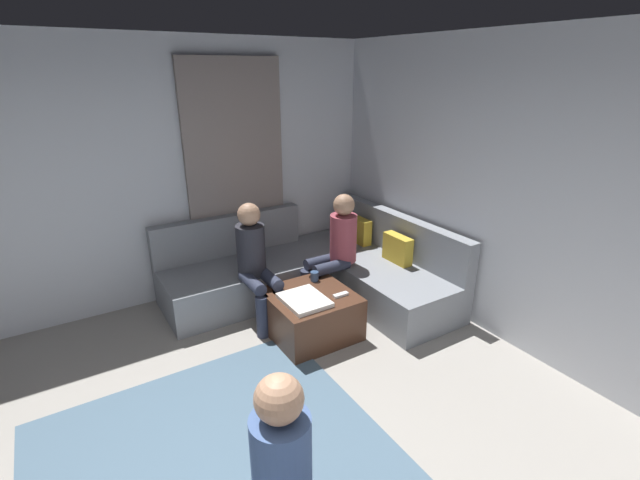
{
  "coord_description": "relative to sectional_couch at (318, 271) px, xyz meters",
  "views": [
    {
      "loc": [
        1.73,
        -0.46,
        2.39
      ],
      "look_at": [
        -1.63,
        1.63,
        0.85
      ],
      "focal_mm": 24.99,
      "sensor_mm": 36.0,
      "label": 1
    }
  ],
  "objects": [
    {
      "name": "wall_left",
      "position": [
        -0.86,
        -1.88,
        1.07
      ],
      "size": [
        0.12,
        6.0,
        2.7
      ],
      "primitive_type": "cube",
      "color": "silver",
      "rests_on": "ground_plane"
    },
    {
      "name": "person_on_couch_side",
      "position": [
        0.15,
        -0.79,
        0.38
      ],
      "size": [
        0.6,
        0.3,
        1.2
      ],
      "rotation": [
        0.0,
        0.0,
        -1.57
      ],
      "color": "#2D3347",
      "rests_on": "ground_plane"
    },
    {
      "name": "curtain_panel",
      "position": [
        -0.76,
        -0.58,
        0.97
      ],
      "size": [
        0.06,
        1.1,
        2.5
      ],
      "primitive_type": "cube",
      "color": "gray",
      "rests_on": "ground_plane"
    },
    {
      "name": "folded_blanket",
      "position": [
        0.74,
        -0.6,
        0.16
      ],
      "size": [
        0.44,
        0.36,
        0.04
      ],
      "primitive_type": "cube",
      "color": "white",
      "rests_on": "ottoman"
    },
    {
      "name": "ottoman",
      "position": [
        0.64,
        -0.48,
        -0.07
      ],
      "size": [
        0.76,
        0.76,
        0.42
      ],
      "primitive_type": "cube",
      "color": "#4C2D1E",
      "rests_on": "ground_plane"
    },
    {
      "name": "wall_back",
      "position": [
        2.08,
        1.06,
        1.07
      ],
      "size": [
        6.0,
        0.12,
        2.7
      ],
      "primitive_type": "cube",
      "color": "silver",
      "rests_on": "ground_plane"
    },
    {
      "name": "person_on_couch_back",
      "position": [
        0.27,
        0.06,
        0.38
      ],
      "size": [
        0.3,
        0.6,
        1.2
      ],
      "rotation": [
        0.0,
        0.0,
        3.14
      ],
      "color": "#2D3347",
      "rests_on": "ground_plane"
    },
    {
      "name": "coffee_mug",
      "position": [
        0.42,
        -0.3,
        0.19
      ],
      "size": [
        0.08,
        0.08,
        0.1
      ],
      "primitive_type": "cylinder",
      "color": "#334C72",
      "rests_on": "ottoman"
    },
    {
      "name": "sectional_couch",
      "position": [
        0.0,
        0.0,
        0.0
      ],
      "size": [
        2.1,
        2.55,
        0.87
      ],
      "color": "gray",
      "rests_on": "ground_plane"
    },
    {
      "name": "game_remote",
      "position": [
        0.82,
        -0.26,
        0.15
      ],
      "size": [
        0.05,
        0.15,
        0.02
      ],
      "primitive_type": "cube",
      "color": "white",
      "rests_on": "ottoman"
    }
  ]
}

